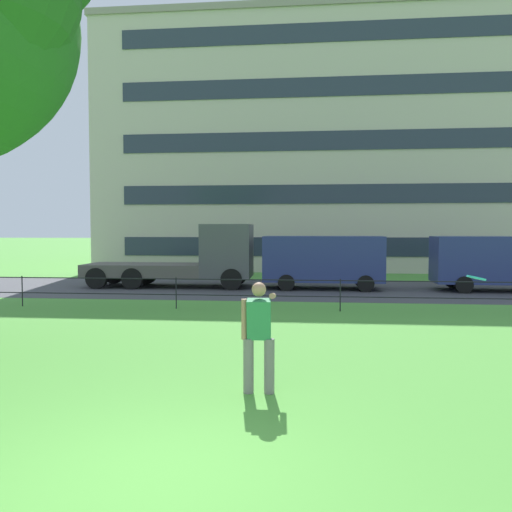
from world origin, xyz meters
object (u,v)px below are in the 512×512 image
panel_van_left (497,260)px  person_thrower (259,333)px  frisbee (476,278)px  flatbed_truck_center (194,259)px  panel_van_far_left (323,259)px  apartment_building_background (312,156)px

panel_van_left → person_thrower: bearing=-121.0°
frisbee → flatbed_truck_center: flatbed_truck_center is taller
flatbed_truck_center → person_thrower: bearing=-73.5°
panel_van_far_left → apartment_building_background: size_ratio=0.19×
person_thrower → panel_van_left: size_ratio=0.34×
frisbee → panel_van_left: (5.25, 14.10, -0.54)m
person_thrower → frisbee: (3.18, -0.05, 0.89)m
panel_van_far_left → flatbed_truck_center: bearing=178.2°
panel_van_left → apartment_building_background: (-7.45, 15.96, 6.56)m
flatbed_truck_center → frisbee: bearing=-62.7°
person_thrower → flatbed_truck_center: bearing=106.5°
panel_van_far_left → apartment_building_background: 17.16m
panel_van_far_left → panel_van_left: 7.05m
person_thrower → panel_van_left: (8.43, 14.05, 0.35)m
flatbed_truck_center → apartment_building_background: (5.23, 15.68, 6.62)m
frisbee → panel_van_left: 15.06m
panel_van_far_left → panel_van_left: bearing=-0.9°
flatbed_truck_center → apartment_building_background: bearing=71.6°
frisbee → panel_van_left: size_ratio=0.06×
person_thrower → frisbee: frisbee is taller
flatbed_truck_center → panel_van_left: (12.67, -0.29, 0.05)m
apartment_building_background → person_thrower: bearing=-91.9°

